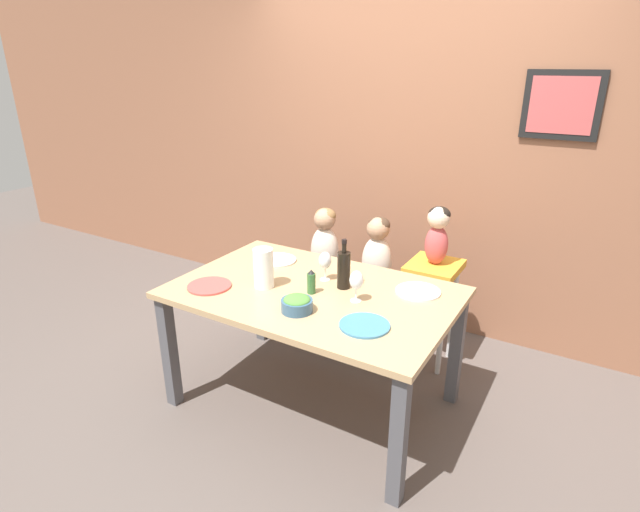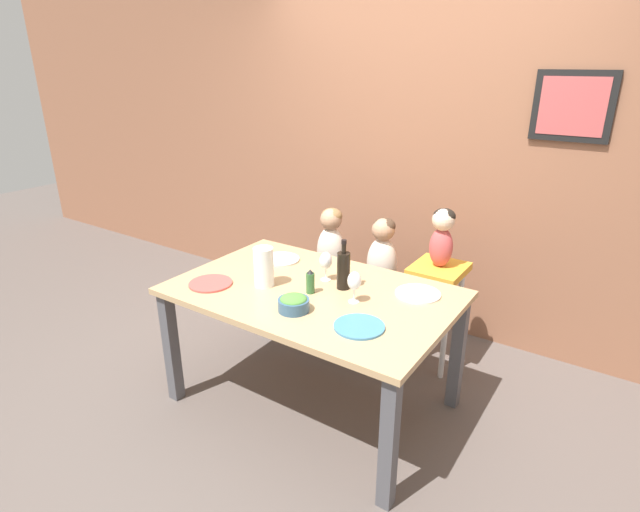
{
  "view_description": "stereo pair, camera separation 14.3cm",
  "coord_description": "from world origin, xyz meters",
  "px_view_note": "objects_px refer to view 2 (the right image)",
  "views": [
    {
      "loc": [
        1.33,
        -2.16,
        1.95
      ],
      "look_at": [
        0.0,
        0.08,
        0.93
      ],
      "focal_mm": 28.0,
      "sensor_mm": 36.0,
      "label": 1
    },
    {
      "loc": [
        1.46,
        -2.09,
        1.95
      ],
      "look_at": [
        0.0,
        0.08,
        0.93
      ],
      "focal_mm": 28.0,
      "sensor_mm": 36.0,
      "label": 2
    }
  ],
  "objects_px": {
    "person_baby_right": "(442,233)",
    "dinner_plate_front_right": "(359,326)",
    "wine_bottle": "(343,269)",
    "chair_far_left": "(330,283)",
    "paper_towel_roll": "(264,267)",
    "chair_far_center": "(380,297)",
    "person_child_center": "(382,252)",
    "chair_right_highchair": "(437,289)",
    "dinner_plate_back_right": "(418,294)",
    "person_child_left": "(331,241)",
    "wine_glass_far": "(326,261)",
    "wine_glass_near": "(354,281)",
    "dinner_plate_back_left": "(280,259)",
    "dinner_plate_front_left": "(211,283)",
    "salad_bowl_large": "(294,303)"
  },
  "relations": [
    {
      "from": "person_child_center",
      "to": "salad_bowl_large",
      "type": "xyz_separation_m",
      "value": [
        0.03,
        -1.05,
        0.06
      ]
    },
    {
      "from": "person_child_left",
      "to": "dinner_plate_back_right",
      "type": "relative_size",
      "value": 2.03
    },
    {
      "from": "person_child_left",
      "to": "paper_towel_roll",
      "type": "xyz_separation_m",
      "value": [
        0.12,
        -0.9,
        0.13
      ]
    },
    {
      "from": "paper_towel_roll",
      "to": "wine_glass_near",
      "type": "xyz_separation_m",
      "value": [
        0.53,
        0.1,
        0.01
      ]
    },
    {
      "from": "person_child_center",
      "to": "wine_glass_near",
      "type": "distance_m",
      "value": 0.84
    },
    {
      "from": "wine_bottle",
      "to": "paper_towel_roll",
      "type": "relative_size",
      "value": 1.27
    },
    {
      "from": "paper_towel_roll",
      "to": "dinner_plate_front_right",
      "type": "relative_size",
      "value": 0.91
    },
    {
      "from": "wine_bottle",
      "to": "salad_bowl_large",
      "type": "distance_m",
      "value": 0.39
    },
    {
      "from": "dinner_plate_front_right",
      "to": "wine_glass_near",
      "type": "bearing_deg",
      "value": 125.76
    },
    {
      "from": "wine_bottle",
      "to": "wine_glass_far",
      "type": "height_order",
      "value": "wine_bottle"
    },
    {
      "from": "wine_bottle",
      "to": "wine_glass_near",
      "type": "height_order",
      "value": "wine_bottle"
    },
    {
      "from": "dinner_plate_front_left",
      "to": "person_child_left",
      "type": "bearing_deg",
      "value": 82.35
    },
    {
      "from": "wine_bottle",
      "to": "chair_far_left",
      "type": "bearing_deg",
      "value": 127.46
    },
    {
      "from": "chair_far_center",
      "to": "chair_right_highchair",
      "type": "height_order",
      "value": "chair_right_highchair"
    },
    {
      "from": "person_child_left",
      "to": "dinner_plate_front_left",
      "type": "bearing_deg",
      "value": -97.65
    },
    {
      "from": "wine_glass_near",
      "to": "dinner_plate_front_left",
      "type": "bearing_deg",
      "value": -161.47
    },
    {
      "from": "chair_far_left",
      "to": "dinner_plate_front_left",
      "type": "height_order",
      "value": "dinner_plate_front_left"
    },
    {
      "from": "wine_glass_far",
      "to": "salad_bowl_large",
      "type": "bearing_deg",
      "value": -79.85
    },
    {
      "from": "person_baby_right",
      "to": "dinner_plate_front_right",
      "type": "bearing_deg",
      "value": -90.55
    },
    {
      "from": "chair_far_center",
      "to": "salad_bowl_large",
      "type": "xyz_separation_m",
      "value": [
        0.03,
        -1.05,
        0.4
      ]
    },
    {
      "from": "salad_bowl_large",
      "to": "dinner_plate_front_right",
      "type": "relative_size",
      "value": 0.66
    },
    {
      "from": "wine_glass_near",
      "to": "person_child_center",
      "type": "bearing_deg",
      "value": 106.66
    },
    {
      "from": "chair_far_center",
      "to": "person_child_center",
      "type": "xyz_separation_m",
      "value": [
        -0.0,
        0.0,
        0.34
      ]
    },
    {
      "from": "person_child_center",
      "to": "wine_bottle",
      "type": "height_order",
      "value": "wine_bottle"
    },
    {
      "from": "chair_far_center",
      "to": "chair_right_highchair",
      "type": "bearing_deg",
      "value": 0.0
    },
    {
      "from": "chair_far_center",
      "to": "chair_right_highchair",
      "type": "distance_m",
      "value": 0.44
    },
    {
      "from": "chair_right_highchair",
      "to": "dinner_plate_front_right",
      "type": "xyz_separation_m",
      "value": [
        -0.01,
        -1.02,
        0.19
      ]
    },
    {
      "from": "chair_right_highchair",
      "to": "dinner_plate_back_right",
      "type": "xyz_separation_m",
      "value": [
        0.08,
        -0.52,
        0.19
      ]
    },
    {
      "from": "person_child_center",
      "to": "wine_bottle",
      "type": "bearing_deg",
      "value": -81.66
    },
    {
      "from": "chair_far_left",
      "to": "chair_right_highchair",
      "type": "distance_m",
      "value": 0.85
    },
    {
      "from": "dinner_plate_back_left",
      "to": "dinner_plate_back_right",
      "type": "relative_size",
      "value": 1.0
    },
    {
      "from": "person_baby_right",
      "to": "dinner_plate_front_left",
      "type": "relative_size",
      "value": 1.53
    },
    {
      "from": "person_baby_right",
      "to": "dinner_plate_front_left",
      "type": "distance_m",
      "value": 1.45
    },
    {
      "from": "chair_right_highchair",
      "to": "wine_glass_far",
      "type": "relative_size",
      "value": 4.16
    },
    {
      "from": "wine_glass_far",
      "to": "salad_bowl_large",
      "type": "relative_size",
      "value": 1.06
    },
    {
      "from": "person_child_left",
      "to": "wine_glass_near",
      "type": "distance_m",
      "value": 1.04
    },
    {
      "from": "chair_far_center",
      "to": "dinner_plate_front_left",
      "type": "relative_size",
      "value": 1.89
    },
    {
      "from": "person_child_left",
      "to": "person_baby_right",
      "type": "xyz_separation_m",
      "value": [
        0.83,
        0.0,
        0.22
      ]
    },
    {
      "from": "paper_towel_roll",
      "to": "person_child_center",
      "type": "bearing_deg",
      "value": 71.71
    },
    {
      "from": "chair_far_center",
      "to": "dinner_plate_front_left",
      "type": "bearing_deg",
      "value": -117.89
    },
    {
      "from": "chair_right_highchair",
      "to": "person_baby_right",
      "type": "distance_m",
      "value": 0.39
    },
    {
      "from": "chair_right_highchair",
      "to": "dinner_plate_back_left",
      "type": "relative_size",
      "value": 2.92
    },
    {
      "from": "person_child_left",
      "to": "person_child_center",
      "type": "bearing_deg",
      "value": 0.0
    },
    {
      "from": "person_child_left",
      "to": "wine_glass_near",
      "type": "relative_size",
      "value": 2.9
    },
    {
      "from": "person_child_left",
      "to": "person_baby_right",
      "type": "relative_size",
      "value": 1.33
    },
    {
      "from": "wine_bottle",
      "to": "dinner_plate_front_right",
      "type": "relative_size",
      "value": 1.16
    },
    {
      "from": "person_baby_right",
      "to": "salad_bowl_large",
      "type": "distance_m",
      "value": 1.13
    },
    {
      "from": "chair_right_highchair",
      "to": "dinner_plate_back_right",
      "type": "distance_m",
      "value": 0.56
    },
    {
      "from": "salad_bowl_large",
      "to": "person_child_left",
      "type": "bearing_deg",
      "value": 113.08
    },
    {
      "from": "person_child_left",
      "to": "wine_glass_near",
      "type": "bearing_deg",
      "value": -50.42
    }
  ]
}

